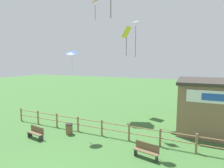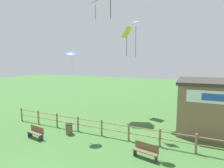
{
  "view_description": "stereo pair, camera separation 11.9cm",
  "coord_description": "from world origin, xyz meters",
  "views": [
    {
      "loc": [
        6.0,
        -3.87,
        5.69
      ],
      "look_at": [
        0.0,
        9.89,
        3.86
      ],
      "focal_mm": 28.0,
      "sensor_mm": 36.0,
      "label": 1
    },
    {
      "loc": [
        6.11,
        -3.82,
        5.69
      ],
      "look_at": [
        0.0,
        9.89,
        3.86
      ],
      "focal_mm": 28.0,
      "sensor_mm": 36.0,
      "label": 2
    }
  ],
  "objects": [
    {
      "name": "wooden_fence",
      "position": [
        0.0,
        7.89,
        0.72
      ],
      "size": [
        18.01,
        0.14,
        1.27
      ],
      "color": "olive",
      "rests_on": "ground_plane"
    },
    {
      "name": "park_bench_near_fence",
      "position": [
        -4.32,
        5.41,
        0.48
      ],
      "size": [
        1.56,
        0.61,
        0.91
      ],
      "color": "brown",
      "rests_on": "ground_plane"
    },
    {
      "name": "park_bench_by_building",
      "position": [
        3.93,
        6.03,
        0.48
      ],
      "size": [
        1.56,
        0.69,
        0.91
      ],
      "color": "brown",
      "rests_on": "ground_plane"
    },
    {
      "name": "trash_bin",
      "position": [
        -2.54,
        7.09,
        0.41
      ],
      "size": [
        0.58,
        0.58,
        0.82
      ],
      "color": "brown",
      "rests_on": "ground_plane"
    },
    {
      "name": "kite_white_delta",
      "position": [
        1.26,
        12.62,
        9.35
      ],
      "size": [
        1.26,
        1.26,
        3.45
      ],
      "color": "white"
    },
    {
      "name": "kite_orange_delta",
      "position": [
        -3.74,
        13.8,
        12.42
      ],
      "size": [
        1.65,
        1.61,
        2.3
      ],
      "color": "orange"
    },
    {
      "name": "kite_blue_delta",
      "position": [
        -2.32,
        7.41,
        6.42
      ],
      "size": [
        1.11,
        1.09,
        1.75
      ],
      "color": "blue"
    },
    {
      "name": "kite_yellow_diamond",
      "position": [
        -0.59,
        15.33,
        8.87
      ],
      "size": [
        1.01,
        1.16,
        3.22
      ],
      "color": "yellow"
    }
  ]
}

